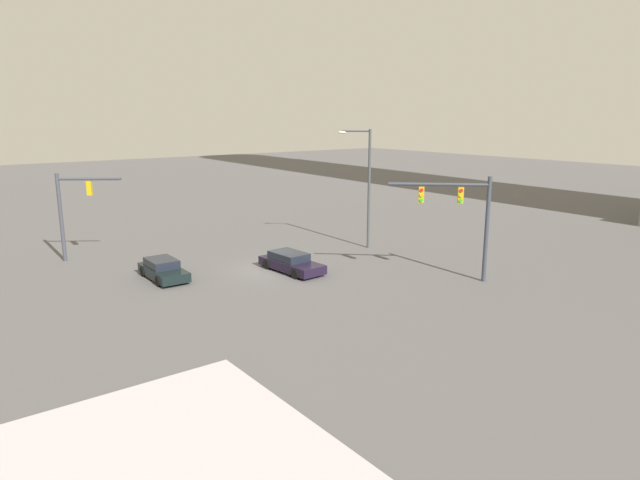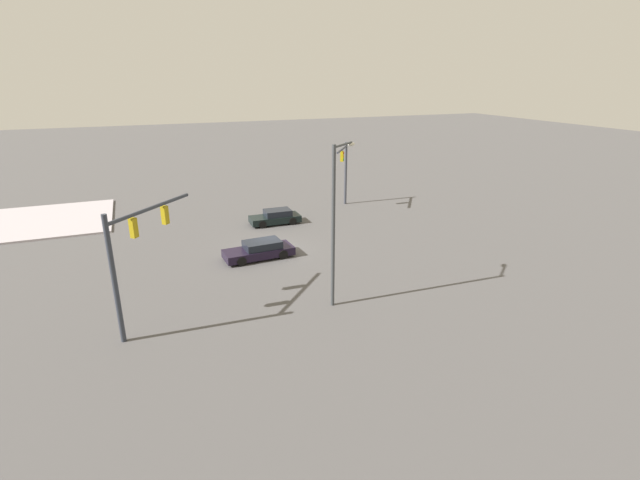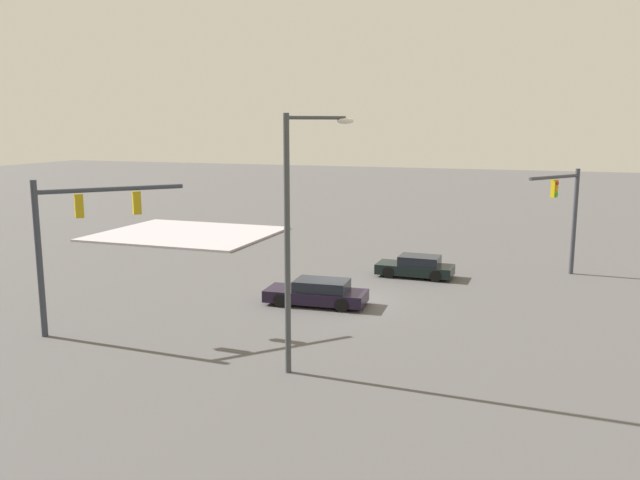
{
  "view_description": "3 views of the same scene",
  "coord_description": "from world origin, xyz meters",
  "px_view_note": "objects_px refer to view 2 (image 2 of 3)",
  "views": [
    {
      "loc": [
        29.64,
        -18.48,
        9.76
      ],
      "look_at": [
        1.64,
        2.74,
        1.89
      ],
      "focal_mm": 31.44,
      "sensor_mm": 36.0,
      "label": 1
    },
    {
      "loc": [
        8.37,
        30.28,
        11.98
      ],
      "look_at": [
        -2.57,
        2.99,
        1.54
      ],
      "focal_mm": 26.24,
      "sensor_mm": 36.0,
      "label": 2
    },
    {
      "loc": [
        -8.86,
        28.65,
        8.4
      ],
      "look_at": [
        1.16,
        0.18,
        2.99
      ],
      "focal_mm": 36.29,
      "sensor_mm": 36.0,
      "label": 3
    }
  ],
  "objects_px": {
    "traffic_signal_opposite_side": "(344,166)",
    "sedan_car_waiting_far": "(276,217)",
    "traffic_signal_near_corner": "(133,247)",
    "sedan_car_approaching": "(260,250)",
    "streetlamp_curved_arm": "(335,216)"
  },
  "relations": [
    {
      "from": "streetlamp_curved_arm",
      "to": "sedan_car_approaching",
      "type": "distance_m",
      "value": 9.51
    },
    {
      "from": "traffic_signal_opposite_side",
      "to": "sedan_car_waiting_far",
      "type": "xyz_separation_m",
      "value": [
        7.73,
        3.05,
        -3.33
      ]
    },
    {
      "from": "traffic_signal_opposite_side",
      "to": "sedan_car_waiting_far",
      "type": "bearing_deg",
      "value": -33.31
    },
    {
      "from": "streetlamp_curved_arm",
      "to": "sedan_car_approaching",
      "type": "relative_size",
      "value": 1.8
    },
    {
      "from": "traffic_signal_near_corner",
      "to": "sedan_car_approaching",
      "type": "height_order",
      "value": "traffic_signal_near_corner"
    },
    {
      "from": "traffic_signal_opposite_side",
      "to": "streetlamp_curved_arm",
      "type": "distance_m",
      "value": 20.42
    },
    {
      "from": "traffic_signal_near_corner",
      "to": "traffic_signal_opposite_side",
      "type": "relative_size",
      "value": 1.05
    },
    {
      "from": "streetlamp_curved_arm",
      "to": "sedan_car_waiting_far",
      "type": "xyz_separation_m",
      "value": [
        -1.21,
        -15.28,
        -4.46
      ]
    },
    {
      "from": "traffic_signal_near_corner",
      "to": "sedan_car_waiting_far",
      "type": "relative_size",
      "value": 1.48
    },
    {
      "from": "traffic_signal_opposite_side",
      "to": "streetlamp_curved_arm",
      "type": "relative_size",
      "value": 0.68
    },
    {
      "from": "traffic_signal_near_corner",
      "to": "streetlamp_curved_arm",
      "type": "relative_size",
      "value": 0.72
    },
    {
      "from": "sedan_car_approaching",
      "to": "sedan_car_waiting_far",
      "type": "relative_size",
      "value": 1.15
    },
    {
      "from": "sedan_car_approaching",
      "to": "streetlamp_curved_arm",
      "type": "bearing_deg",
      "value": 100.67
    },
    {
      "from": "sedan_car_approaching",
      "to": "sedan_car_waiting_far",
      "type": "xyz_separation_m",
      "value": [
        -3.29,
        -7.15,
        -0.0
      ]
    },
    {
      "from": "streetlamp_curved_arm",
      "to": "traffic_signal_near_corner",
      "type": "bearing_deg",
      "value": 133.27
    }
  ]
}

